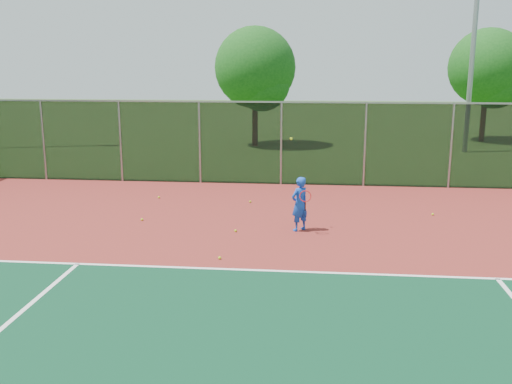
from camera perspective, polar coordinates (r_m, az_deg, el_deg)
ground at (r=9.76m, az=16.65°, el=-14.48°), size 120.00×120.00×0.00m
court_apron at (r=11.54m, az=14.81°, el=-9.93°), size 30.00×20.00×0.02m
fence_back at (r=20.79m, az=10.85°, el=4.77°), size 30.00×0.06×3.03m
tennis_player at (r=15.08m, az=4.38°, el=-1.18°), size 0.63×0.72×2.48m
practice_ball_0 at (r=15.09m, az=-2.06°, el=-3.89°), size 0.07×0.07×0.07m
practice_ball_1 at (r=13.06m, az=-3.65°, el=-6.59°), size 0.07×0.07×0.07m
practice_ball_2 at (r=19.06m, az=-9.68°, el=-0.52°), size 0.07×0.07×0.07m
practice_ball_3 at (r=16.46m, az=-11.33°, el=-2.71°), size 0.07×0.07×0.07m
practice_ball_4 at (r=17.48m, az=17.25°, el=-2.14°), size 0.07×0.07×0.07m
practice_ball_5 at (r=18.20m, az=-0.59°, el=-0.97°), size 0.07×0.07×0.07m
floodlight_n at (r=30.37m, az=21.19°, el=17.05°), size 0.90×0.40×12.59m
tree_back_left at (r=30.59m, az=0.07°, el=11.97°), size 4.28×4.28×6.29m
tree_back_mid at (r=34.91m, az=22.31°, el=11.16°), size 4.29×4.29×6.30m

